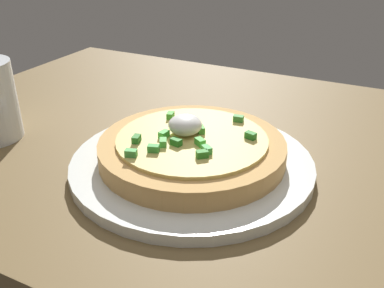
{
  "coord_description": "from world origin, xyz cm",
  "views": [
    {
      "loc": [
        14.39,
        -50.2,
        30.28
      ],
      "look_at": [
        -6.37,
        -8.66,
        6.4
      ],
      "focal_mm": 40.54,
      "sensor_mm": 36.0,
      "label": 1
    }
  ],
  "objects": [
    {
      "name": "plate",
      "position": [
        -6.37,
        -8.66,
        3.71
      ],
      "size": [
        29.68,
        29.68,
        1.37
      ],
      "primitive_type": "cylinder",
      "color": "white",
      "rests_on": "dining_table"
    },
    {
      "name": "dining_table",
      "position": [
        0.0,
        0.0,
        1.51
      ],
      "size": [
        109.28,
        64.59,
        3.03
      ],
      "primitive_type": "cube",
      "color": "brown",
      "rests_on": "ground"
    },
    {
      "name": "pizza",
      "position": [
        -6.4,
        -8.65,
        5.87
      ],
      "size": [
        22.62,
        22.62,
        5.28
      ],
      "color": "tan",
      "rests_on": "plate"
    }
  ]
}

